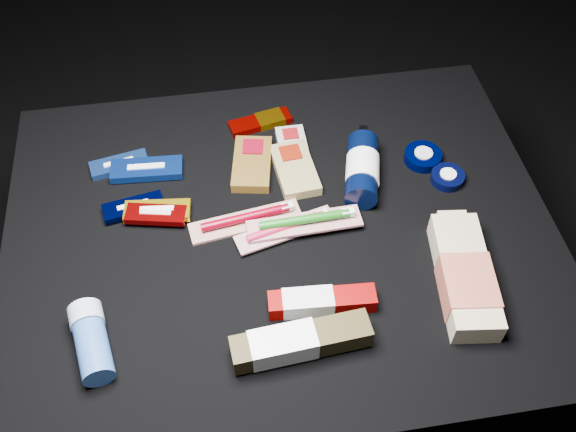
{
  "coord_description": "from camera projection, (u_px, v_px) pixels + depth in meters",
  "views": [
    {
      "loc": [
        -0.1,
        -0.69,
        1.31
      ],
      "look_at": [
        0.01,
        0.01,
        0.42
      ],
      "focal_mm": 40.0,
      "sensor_mm": 36.0,
      "label": 1
    }
  ],
  "objects": [
    {
      "name": "toothbrush_pack_2",
      "position": [
        306.0,
        221.0,
        1.13
      ],
      "size": [
        0.21,
        0.05,
        0.02
      ],
      "rotation": [
        0.0,
        0.0,
        0.03
      ],
      "color": "beige",
      "rests_on": "cloth_table"
    },
    {
      "name": "lotion_bottle",
      "position": [
        362.0,
        169.0,
        1.2
      ],
      "size": [
        0.1,
        0.2,
        0.06
      ],
      "rotation": [
        0.0,
        0.0,
        -0.26
      ],
      "color": "black",
      "rests_on": "cloth_table"
    },
    {
      "name": "cream_tin_upper",
      "position": [
        423.0,
        157.0,
        1.24
      ],
      "size": [
        0.07,
        0.07,
        0.02
      ],
      "rotation": [
        0.0,
        0.0,
        -0.11
      ],
      "color": "black",
      "rests_on": "cloth_table"
    },
    {
      "name": "ground",
      "position": [
        282.0,
        335.0,
        1.46
      ],
      "size": [
        3.0,
        3.0,
        0.0
      ],
      "primitive_type": "plane",
      "color": "black",
      "rests_on": "ground"
    },
    {
      "name": "toothpaste_carton_green",
      "position": [
        295.0,
        343.0,
        0.98
      ],
      "size": [
        0.22,
        0.06,
        0.04
      ],
      "rotation": [
        0.0,
        0.0,
        0.07
      ],
      "color": "#312810",
      "rests_on": "cloth_table"
    },
    {
      "name": "luna_bar_3",
      "position": [
        157.0,
        211.0,
        1.15
      ],
      "size": [
        0.12,
        0.06,
        0.02
      ],
      "rotation": [
        0.0,
        0.0,
        -0.11
      ],
      "color": "gold",
      "rests_on": "cloth_table"
    },
    {
      "name": "deodorant_stick",
      "position": [
        91.0,
        340.0,
        0.98
      ],
      "size": [
        0.08,
        0.14,
        0.05
      ],
      "rotation": [
        0.0,
        0.0,
        0.21
      ],
      "color": "#2E529A",
      "rests_on": "cloth_table"
    },
    {
      "name": "clif_bar_0",
      "position": [
        252.0,
        162.0,
        1.23
      ],
      "size": [
        0.09,
        0.14,
        0.02
      ],
      "rotation": [
        0.0,
        0.0,
        -0.18
      ],
      "color": "brown",
      "rests_on": "cloth_table"
    },
    {
      "name": "luna_bar_1",
      "position": [
        147.0,
        169.0,
        1.22
      ],
      "size": [
        0.14,
        0.06,
        0.02
      ],
      "rotation": [
        0.0,
        0.0,
        -0.07
      ],
      "color": "navy",
      "rests_on": "cloth_table"
    },
    {
      "name": "clif_bar_1",
      "position": [
        292.0,
        145.0,
        1.27
      ],
      "size": [
        0.06,
        0.1,
        0.02
      ],
      "rotation": [
        0.0,
        0.0,
        -0.0
      ],
      "color": "#9F9F98",
      "rests_on": "cloth_table"
    },
    {
      "name": "bodywash_bottle",
      "position": [
        465.0,
        278.0,
        1.05
      ],
      "size": [
        0.11,
        0.24,
        0.05
      ],
      "rotation": [
        0.0,
        0.0,
        -0.13
      ],
      "color": "#C9B590",
      "rests_on": "cloth_table"
    },
    {
      "name": "toothpaste_carton_red",
      "position": [
        317.0,
        302.0,
        1.03
      ],
      "size": [
        0.18,
        0.05,
        0.03
      ],
      "rotation": [
        0.0,
        0.0,
        -0.07
      ],
      "color": "#6F0000",
      "rests_on": "cloth_table"
    },
    {
      "name": "cream_tin_lower",
      "position": [
        447.0,
        177.0,
        1.21
      ],
      "size": [
        0.06,
        0.06,
        0.02
      ],
      "rotation": [
        0.0,
        0.0,
        0.05
      ],
      "color": "black",
      "rests_on": "cloth_table"
    },
    {
      "name": "toothbrush_pack_1",
      "position": [
        287.0,
        228.0,
        1.13
      ],
      "size": [
        0.19,
        0.09,
        0.02
      ],
      "rotation": [
        0.0,
        0.0,
        0.25
      ],
      "color": "silver",
      "rests_on": "cloth_table"
    },
    {
      "name": "cloth_table",
      "position": [
        281.0,
        288.0,
        1.3
      ],
      "size": [
        0.98,
        0.78,
        0.4
      ],
      "primitive_type": "cube",
      "color": "black",
      "rests_on": "ground"
    },
    {
      "name": "clif_bar_2",
      "position": [
        294.0,
        167.0,
        1.22
      ],
      "size": [
        0.08,
        0.14,
        0.02
      ],
      "rotation": [
        0.0,
        0.0,
        0.09
      ],
      "color": "olive",
      "rests_on": "cloth_table"
    },
    {
      "name": "toothbrush_pack_0",
      "position": [
        247.0,
        219.0,
        1.15
      ],
      "size": [
        0.21,
        0.08,
        0.02
      ],
      "rotation": [
        0.0,
        0.0,
        0.14
      ],
      "color": "#B6B0AA",
      "rests_on": "cloth_table"
    },
    {
      "name": "power_bar",
      "position": [
        264.0,
        121.0,
        1.31
      ],
      "size": [
        0.13,
        0.07,
        0.02
      ],
      "rotation": [
        0.0,
        0.0,
        0.21
      ],
      "color": "#850401",
      "rests_on": "cloth_table"
    },
    {
      "name": "luna_bar_0",
      "position": [
        119.0,
        164.0,
        1.24
      ],
      "size": [
        0.12,
        0.06,
        0.01
      ],
      "rotation": [
        0.0,
        0.0,
        0.2
      ],
      "color": "#1D4393",
      "rests_on": "cloth_table"
    },
    {
      "name": "luna_bar_2",
      "position": [
        133.0,
        207.0,
        1.16
      ],
      "size": [
        0.11,
        0.06,
        0.01
      ],
      "rotation": [
        0.0,
        0.0,
        0.18
      ],
      "color": "black",
      "rests_on": "cloth_table"
    },
    {
      "name": "luna_bar_4",
      "position": [
        156.0,
        215.0,
        1.15
      ],
      "size": [
        0.11,
        0.06,
        0.01
      ],
      "rotation": [
        0.0,
        0.0,
        -0.21
      ],
      "color": "#7B0405",
      "rests_on": "cloth_table"
    }
  ]
}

